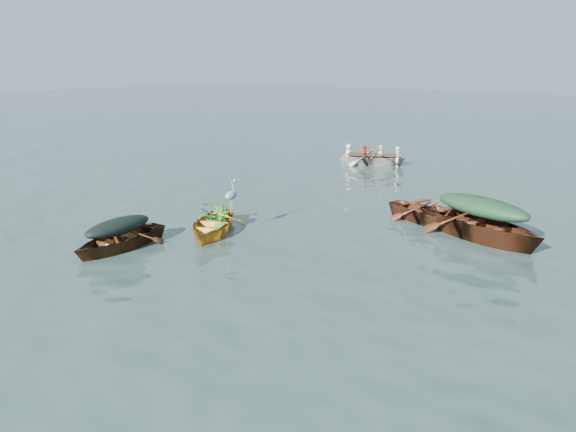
% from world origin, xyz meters
% --- Properties ---
extents(ground, '(140.00, 140.00, 0.00)m').
position_xyz_m(ground, '(0.00, 0.00, 0.00)').
color(ground, '#364B46').
rests_on(ground, ground).
extents(yellow_dinghy, '(2.90, 3.66, 0.92)m').
position_xyz_m(yellow_dinghy, '(-1.47, 0.12, 0.00)').
color(yellow_dinghy, orange).
rests_on(yellow_dinghy, ground).
extents(dark_covered_boat, '(1.56, 3.62, 0.87)m').
position_xyz_m(dark_covered_boat, '(-2.40, -2.24, 0.00)').
color(dark_covered_boat, '#4C2611').
rests_on(dark_covered_boat, ground).
extents(green_tarp_boat, '(5.30, 3.07, 1.23)m').
position_xyz_m(green_tarp_boat, '(4.57, 4.07, 0.00)').
color(green_tarp_boat, '#562214').
rests_on(green_tarp_boat, ground).
extents(open_wooden_boat, '(4.46, 2.47, 0.99)m').
position_xyz_m(open_wooden_boat, '(3.05, 4.57, 0.00)').
color(open_wooden_boat, '#642D19').
rests_on(open_wooden_boat, ground).
extents(rowed_boat, '(4.22, 2.85, 0.96)m').
position_xyz_m(rowed_boat, '(-2.90, 11.70, 0.00)').
color(rowed_boat, beige).
rests_on(rowed_boat, ground).
extents(dark_tarp_cover, '(0.86, 1.99, 0.40)m').
position_xyz_m(dark_tarp_cover, '(-2.40, -2.24, 0.64)').
color(dark_tarp_cover, black).
rests_on(dark_tarp_cover, dark_covered_boat).
extents(green_tarp_cover, '(2.92, 1.69, 0.52)m').
position_xyz_m(green_tarp_cover, '(4.57, 4.07, 0.87)').
color(green_tarp_cover, '#173A1E').
rests_on(green_tarp_cover, green_tarp_boat).
extents(thwart_benches, '(2.27, 1.36, 0.04)m').
position_xyz_m(thwart_benches, '(3.05, 4.57, 0.51)').
color(thwart_benches, '#43220F').
rests_on(thwart_benches, open_wooden_boat).
extents(heron, '(0.44, 0.49, 0.92)m').
position_xyz_m(heron, '(-1.01, 0.43, 0.92)').
color(heron, '#9B9DA3').
rests_on(heron, yellow_dinghy).
extents(dinghy_weeds, '(1.05, 1.13, 0.60)m').
position_xyz_m(dinghy_weeds, '(-1.71, 0.62, 0.76)').
color(dinghy_weeds, '#22691B').
rests_on(dinghy_weeds, yellow_dinghy).
extents(rowers, '(3.06, 2.22, 0.76)m').
position_xyz_m(rowers, '(-2.90, 11.70, 0.86)').
color(rowers, white).
rests_on(rowers, rowed_boat).
extents(oars, '(1.65, 2.61, 0.06)m').
position_xyz_m(oars, '(-2.90, 11.70, 0.51)').
color(oars, '#905E36').
rests_on(oars, rowed_boat).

